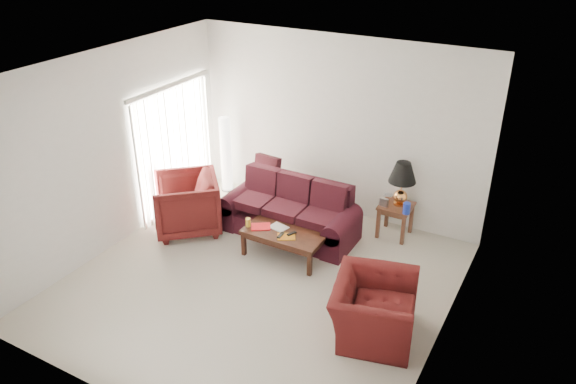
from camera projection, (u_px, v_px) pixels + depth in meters
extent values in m
plane|color=beige|center=(259.00, 283.00, 7.87)|extent=(5.00, 5.00, 0.00)
cube|color=silver|center=(175.00, 148.00, 9.43)|extent=(0.10, 2.00, 2.16)
cube|color=black|center=(267.00, 169.00, 9.54)|extent=(0.48, 0.27, 0.48)
cube|color=#B6B6BA|center=(384.00, 202.00, 8.70)|extent=(0.14, 0.07, 0.13)
cylinder|color=#182D9C|center=(407.00, 208.00, 8.49)|extent=(0.14, 0.14, 0.18)
cube|color=white|center=(388.00, 195.00, 8.90)|extent=(0.15, 0.17, 0.05)
imported|color=#43100F|center=(186.00, 204.00, 8.96)|extent=(1.43, 1.42, 0.93)
imported|color=#45100F|center=(374.00, 309.00, 6.79)|extent=(1.20, 1.31, 0.72)
cube|color=red|center=(261.00, 227.00, 8.39)|extent=(0.36, 0.33, 0.02)
cube|color=white|center=(279.00, 227.00, 8.38)|extent=(0.30, 0.25, 0.02)
cube|color=orange|center=(286.00, 237.00, 8.14)|extent=(0.32, 0.30, 0.01)
cube|color=black|center=(281.00, 235.00, 8.14)|extent=(0.06, 0.16, 0.02)
cube|color=black|center=(292.00, 233.00, 8.19)|extent=(0.10, 0.16, 0.02)
cylinder|color=gold|center=(248.00, 222.00, 8.40)|extent=(0.09, 0.09, 0.13)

